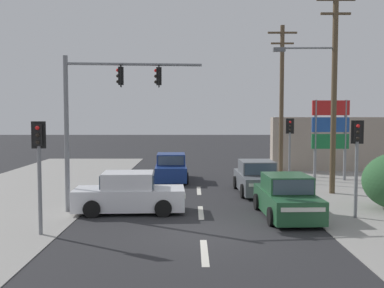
{
  "coord_description": "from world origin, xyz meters",
  "views": [
    {
      "loc": [
        -0.34,
        -14.05,
        3.76
      ],
      "look_at": [
        -0.32,
        4.0,
        2.58
      ],
      "focal_mm": 42.0,
      "sensor_mm": 36.0,
      "label": 1
    }
  ],
  "objects_px": {
    "traffic_signal_mast": "(100,105)",
    "pedestal_signal_far_median": "(289,139)",
    "sedan_receding_far": "(256,178)",
    "pedestal_signal_left_kerb": "(38,158)",
    "sedan_kerbside_parked": "(171,168)",
    "pedestal_signal_right_kerb": "(356,152)",
    "utility_pole_midground_right": "(331,85)",
    "sedan_crossing_left": "(286,198)",
    "sedan_oncoming_mid": "(129,194)",
    "utility_pole_background_right": "(281,97)",
    "shopping_plaza_sign": "(330,128)"
  },
  "relations": [
    {
      "from": "traffic_signal_mast",
      "to": "pedestal_signal_far_median",
      "type": "bearing_deg",
      "value": 39.93
    },
    {
      "from": "sedan_receding_far",
      "to": "pedestal_signal_left_kerb",
      "type": "bearing_deg",
      "value": -135.96
    },
    {
      "from": "traffic_signal_mast",
      "to": "sedan_kerbside_parked",
      "type": "distance_m",
      "value": 9.15
    },
    {
      "from": "pedestal_signal_right_kerb",
      "to": "utility_pole_midground_right",
      "type": "bearing_deg",
      "value": 83.23
    },
    {
      "from": "sedan_crossing_left",
      "to": "sedan_oncoming_mid",
      "type": "xyz_separation_m",
      "value": [
        -5.9,
        0.77,
        0.0
      ]
    },
    {
      "from": "sedan_oncoming_mid",
      "to": "sedan_receding_far",
      "type": "distance_m",
      "value": 7.01
    },
    {
      "from": "traffic_signal_mast",
      "to": "pedestal_signal_far_median",
      "type": "height_order",
      "value": "traffic_signal_mast"
    },
    {
      "from": "pedestal_signal_far_median",
      "to": "sedan_kerbside_parked",
      "type": "xyz_separation_m",
      "value": [
        -6.6,
        0.69,
        -1.71
      ]
    },
    {
      "from": "utility_pole_background_right",
      "to": "sedan_crossing_left",
      "type": "xyz_separation_m",
      "value": [
        -2.08,
        -11.61,
        -4.16
      ]
    },
    {
      "from": "utility_pole_midground_right",
      "to": "pedestal_signal_left_kerb",
      "type": "xyz_separation_m",
      "value": [
        -11.29,
        -7.39,
        -2.72
      ]
    },
    {
      "from": "sedan_crossing_left",
      "to": "pedestal_signal_far_median",
      "type": "bearing_deg",
      "value": 77.11
    },
    {
      "from": "pedestal_signal_left_kerb",
      "to": "shopping_plaza_sign",
      "type": "bearing_deg",
      "value": 42.7
    },
    {
      "from": "utility_pole_midground_right",
      "to": "shopping_plaza_sign",
      "type": "bearing_deg",
      "value": 72.79
    },
    {
      "from": "sedan_oncoming_mid",
      "to": "utility_pole_midground_right",
      "type": "bearing_deg",
      "value": 24.61
    },
    {
      "from": "pedestal_signal_left_kerb",
      "to": "sedan_receding_far",
      "type": "xyz_separation_m",
      "value": [
        7.85,
        7.59,
        -1.71
      ]
    },
    {
      "from": "utility_pole_background_right",
      "to": "shopping_plaza_sign",
      "type": "height_order",
      "value": "utility_pole_background_right"
    },
    {
      "from": "traffic_signal_mast",
      "to": "shopping_plaza_sign",
      "type": "distance_m",
      "value": 14.05
    },
    {
      "from": "pedestal_signal_far_median",
      "to": "sedan_crossing_left",
      "type": "relative_size",
      "value": 0.83
    },
    {
      "from": "utility_pole_midground_right",
      "to": "traffic_signal_mast",
      "type": "bearing_deg",
      "value": -158.61
    },
    {
      "from": "sedan_kerbside_parked",
      "to": "sedan_oncoming_mid",
      "type": "xyz_separation_m",
      "value": [
        -1.23,
        -8.32,
        0.0
      ]
    },
    {
      "from": "utility_pole_background_right",
      "to": "pedestal_signal_far_median",
      "type": "height_order",
      "value": "utility_pole_background_right"
    },
    {
      "from": "utility_pole_midground_right",
      "to": "utility_pole_background_right",
      "type": "xyz_separation_m",
      "value": [
        -0.99,
        6.73,
        -0.28
      ]
    },
    {
      "from": "pedestal_signal_far_median",
      "to": "sedan_oncoming_mid",
      "type": "distance_m",
      "value": 11.06
    },
    {
      "from": "pedestal_signal_far_median",
      "to": "sedan_crossing_left",
      "type": "distance_m",
      "value": 8.79
    },
    {
      "from": "traffic_signal_mast",
      "to": "sedan_crossing_left",
      "type": "xyz_separation_m",
      "value": [
        7.0,
        -0.94,
        -3.44
      ]
    },
    {
      "from": "utility_pole_background_right",
      "to": "sedan_kerbside_parked",
      "type": "bearing_deg",
      "value": -159.57
    },
    {
      "from": "traffic_signal_mast",
      "to": "pedestal_signal_far_median",
      "type": "xyz_separation_m",
      "value": [
        8.92,
        7.46,
        -1.73
      ]
    },
    {
      "from": "traffic_signal_mast",
      "to": "pedestal_signal_far_median",
      "type": "distance_m",
      "value": 11.76
    },
    {
      "from": "shopping_plaza_sign",
      "to": "sedan_oncoming_mid",
      "type": "relative_size",
      "value": 1.07
    },
    {
      "from": "traffic_signal_mast",
      "to": "shopping_plaza_sign",
      "type": "bearing_deg",
      "value": 35.7
    },
    {
      "from": "sedan_oncoming_mid",
      "to": "sedan_receding_far",
      "type": "xyz_separation_m",
      "value": [
        5.53,
        4.31,
        0.0
      ]
    },
    {
      "from": "sedan_receding_far",
      "to": "shopping_plaza_sign",
      "type": "bearing_deg",
      "value": 40.33
    },
    {
      "from": "utility_pole_midground_right",
      "to": "pedestal_signal_far_median",
      "type": "relative_size",
      "value": 2.68
    },
    {
      "from": "utility_pole_midground_right",
      "to": "traffic_signal_mast",
      "type": "distance_m",
      "value": 10.85
    },
    {
      "from": "utility_pole_background_right",
      "to": "utility_pole_midground_right",
      "type": "bearing_deg",
      "value": -81.63
    },
    {
      "from": "traffic_signal_mast",
      "to": "sedan_oncoming_mid",
      "type": "relative_size",
      "value": 1.39
    },
    {
      "from": "pedestal_signal_right_kerb",
      "to": "sedan_oncoming_mid",
      "type": "height_order",
      "value": "pedestal_signal_right_kerb"
    },
    {
      "from": "sedan_kerbside_parked",
      "to": "utility_pole_background_right",
      "type": "bearing_deg",
      "value": 20.43
    },
    {
      "from": "pedestal_signal_left_kerb",
      "to": "pedestal_signal_far_median",
      "type": "distance_m",
      "value": 14.9
    },
    {
      "from": "pedestal_signal_far_median",
      "to": "utility_pole_midground_right",
      "type": "bearing_deg",
      "value": -72.0
    },
    {
      "from": "pedestal_signal_far_median",
      "to": "pedestal_signal_left_kerb",
      "type": "bearing_deg",
      "value": -132.9
    },
    {
      "from": "utility_pole_background_right",
      "to": "shopping_plaza_sign",
      "type": "relative_size",
      "value": 2.01
    },
    {
      "from": "utility_pole_midground_right",
      "to": "pedestal_signal_left_kerb",
      "type": "relative_size",
      "value": 2.68
    },
    {
      "from": "utility_pole_midground_right",
      "to": "sedan_kerbside_parked",
      "type": "relative_size",
      "value": 2.22
    },
    {
      "from": "traffic_signal_mast",
      "to": "sedan_kerbside_parked",
      "type": "bearing_deg",
      "value": 74.12
    },
    {
      "from": "pedestal_signal_left_kerb",
      "to": "sedan_oncoming_mid",
      "type": "height_order",
      "value": "pedestal_signal_left_kerb"
    },
    {
      "from": "sedan_kerbside_parked",
      "to": "utility_pole_midground_right",
      "type": "bearing_deg",
      "value": -28.56
    },
    {
      "from": "utility_pole_midground_right",
      "to": "pedestal_signal_right_kerb",
      "type": "relative_size",
      "value": 2.68
    },
    {
      "from": "pedestal_signal_right_kerb",
      "to": "shopping_plaza_sign",
      "type": "relative_size",
      "value": 0.77
    },
    {
      "from": "pedestal_signal_right_kerb",
      "to": "sedan_receding_far",
      "type": "height_order",
      "value": "pedestal_signal_right_kerb"
    }
  ]
}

